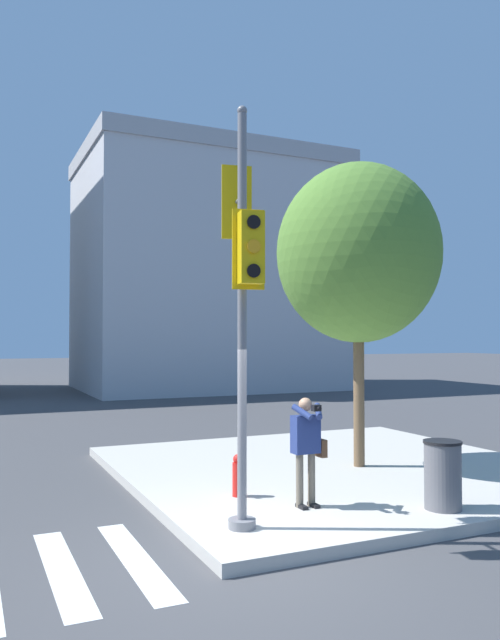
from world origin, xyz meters
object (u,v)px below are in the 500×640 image
(fire_hydrant, at_px, (238,475))
(trash_bin, at_px, (443,475))
(street_tree, at_px, (358,253))
(person_photographer, at_px, (307,442))
(traffic_signal_pole, at_px, (242,270))

(fire_hydrant, distance_m, trash_bin, 3.08)
(street_tree, distance_m, fire_hydrant, 5.01)
(fire_hydrant, xyz_separation_m, trash_bin, (2.41, -1.91, 0.17))
(person_photographer, relative_size, fire_hydrant, 2.43)
(person_photographer, distance_m, fire_hydrant, 1.34)
(traffic_signal_pole, distance_m, trash_bin, 4.19)
(traffic_signal_pole, height_order, trash_bin, traffic_signal_pole)
(street_tree, height_order, fire_hydrant, street_tree)
(traffic_signal_pole, relative_size, trash_bin, 5.64)
(person_photographer, xyz_separation_m, fire_hydrant, (-0.68, 0.97, -0.62))
(person_photographer, bearing_deg, street_tree, 41.71)
(fire_hydrant, bearing_deg, traffic_signal_pole, -111.58)
(traffic_signal_pole, relative_size, street_tree, 0.94)
(traffic_signal_pole, distance_m, fire_hydrant, 3.47)
(trash_bin, bearing_deg, street_tree, 78.09)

